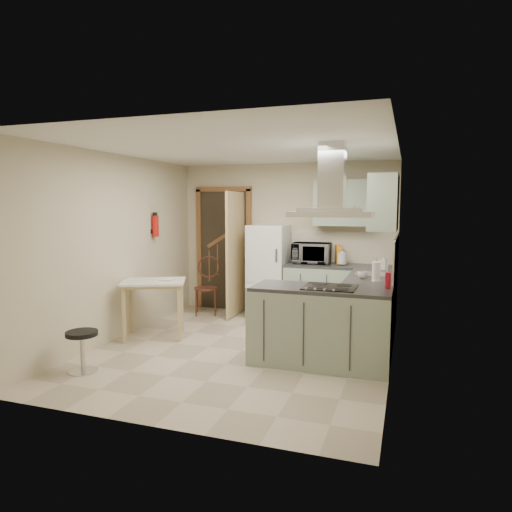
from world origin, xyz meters
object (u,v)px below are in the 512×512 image
(fridge, at_px, (269,271))
(extractor_hood, at_px, (331,214))
(bentwood_chair, at_px, (206,288))
(microwave, at_px, (311,253))
(peninsula, at_px, (321,326))
(drop_leaf_table, at_px, (154,309))
(stool, at_px, (83,351))

(fridge, bearing_deg, extractor_hood, -56.21)
(extractor_hood, height_order, bentwood_chair, extractor_hood)
(fridge, bearing_deg, microwave, 5.53)
(peninsula, bearing_deg, extractor_hood, 0.00)
(drop_leaf_table, distance_m, bentwood_chair, 1.44)
(stool, bearing_deg, extractor_hood, 22.91)
(drop_leaf_table, bearing_deg, peninsula, -32.97)
(fridge, xyz_separation_m, bentwood_chair, (-1.04, -0.19, -0.31))
(fridge, height_order, stool, fridge)
(fridge, height_order, bentwood_chair, fridge)
(peninsula, distance_m, microwave, 2.20)
(fridge, relative_size, microwave, 2.56)
(drop_leaf_table, relative_size, stool, 1.84)
(peninsula, height_order, microwave, microwave)
(drop_leaf_table, height_order, microwave, microwave)
(microwave, bearing_deg, peninsula, -77.63)
(extractor_hood, bearing_deg, drop_leaf_table, 171.75)
(fridge, relative_size, bentwood_chair, 1.71)
(extractor_hood, xyz_separation_m, bentwood_chair, (-2.37, 1.79, -1.28))
(peninsula, distance_m, stool, 2.66)
(microwave, bearing_deg, fridge, -176.75)
(drop_leaf_table, xyz_separation_m, microwave, (1.85, 1.69, 0.67))
(drop_leaf_table, distance_m, microwave, 2.59)
(peninsula, relative_size, stool, 3.38)
(stool, bearing_deg, drop_leaf_table, 88.43)
(drop_leaf_table, bearing_deg, bentwood_chair, 60.88)
(fridge, xyz_separation_m, peninsula, (1.22, -1.98, -0.30))
(bentwood_chair, distance_m, microwave, 1.86)
(bentwood_chair, relative_size, stool, 1.91)
(peninsula, distance_m, extractor_hood, 1.27)
(peninsula, relative_size, drop_leaf_table, 1.84)
(fridge, relative_size, drop_leaf_table, 1.78)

